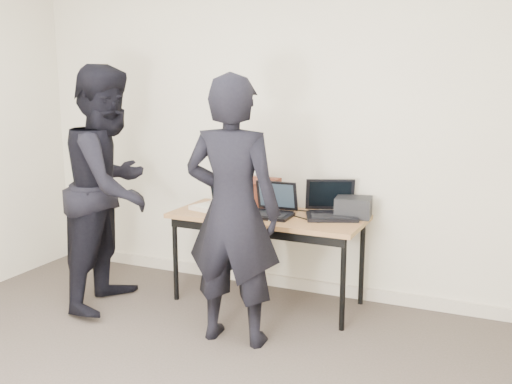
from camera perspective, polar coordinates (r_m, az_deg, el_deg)
The scene contains 13 objects.
room at distance 2.75m, azimuth -15.41°, elevation 2.37°, with size 4.60×4.60×2.80m.
desk at distance 4.44m, azimuth 1.13°, elevation -3.01°, with size 1.51×0.68×0.72m.
laptop_beige at distance 4.62m, azimuth -4.23°, elevation -1.15°, with size 0.35×0.34×0.23m.
laptop_center at distance 4.40m, azimuth 1.65°, elevation -1.61°, with size 0.34×0.32×0.25m.
laptop_right at distance 4.39m, azimuth 7.51°, elevation -1.64°, with size 0.48×0.47×0.28m.
leather_satchel at distance 4.68m, azimuth 0.16°, elevation 0.05°, with size 0.36×0.18×0.25m.
tissue at distance 4.64m, azimuth 0.52°, elevation 1.93°, with size 0.13×0.10×0.08m, color white.
equipment_box at distance 4.40m, azimuth 9.71°, elevation -1.50°, with size 0.27×0.22×0.15m, color black.
power_brick at distance 4.36m, azimuth -2.38°, elevation -2.29°, with size 0.08×0.05×0.03m, color black.
cables at distance 4.41m, azimuth 1.69°, elevation -2.28°, with size 1.16×0.42×0.01m.
person_typist at distance 3.75m, azimuth -2.35°, elevation -1.97°, with size 0.66×0.43×1.80m, color black.
person_observer at distance 4.54m, azimuth -14.33°, elevation 0.43°, with size 0.91×0.71×1.86m, color black.
baseboard at distance 4.97m, azimuth 1.85°, elevation -8.82°, with size 4.50×0.03×0.10m, color beige.
Camera 1 is at (1.71, -2.11, 1.75)m, focal length 40.00 mm.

